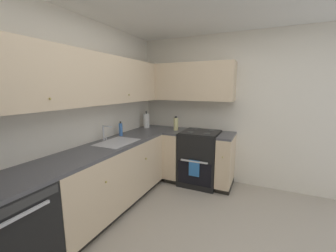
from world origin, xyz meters
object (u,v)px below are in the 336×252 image
(soap_bottle, at_px, (121,129))
(oil_bottle, at_px, (176,124))
(dishwasher, at_px, (6,239))
(oven_range, at_px, (200,157))
(paper_towel_roll, at_px, (146,121))

(soap_bottle, height_order, oil_bottle, oil_bottle)
(dishwasher, height_order, oil_bottle, oil_bottle)
(oven_range, distance_m, oil_bottle, 0.71)
(oven_range, bearing_deg, paper_towel_roll, 92.10)
(dishwasher, height_order, oven_range, oven_range)
(dishwasher, distance_m, soap_bottle, 1.87)
(dishwasher, xyz_separation_m, paper_towel_roll, (2.51, 0.16, 0.60))
(soap_bottle, distance_m, paper_towel_roll, 0.74)
(oil_bottle, bearing_deg, oven_range, -87.64)
(oven_range, height_order, oil_bottle, oil_bottle)
(paper_towel_roll, xyz_separation_m, oil_bottle, (0.02, -0.59, -0.02))
(soap_bottle, relative_size, oil_bottle, 0.92)
(oven_range, height_order, paper_towel_roll, paper_towel_roll)
(oil_bottle, bearing_deg, paper_towel_roll, 91.90)
(dishwasher, xyz_separation_m, oil_bottle, (2.53, -0.42, 0.58))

